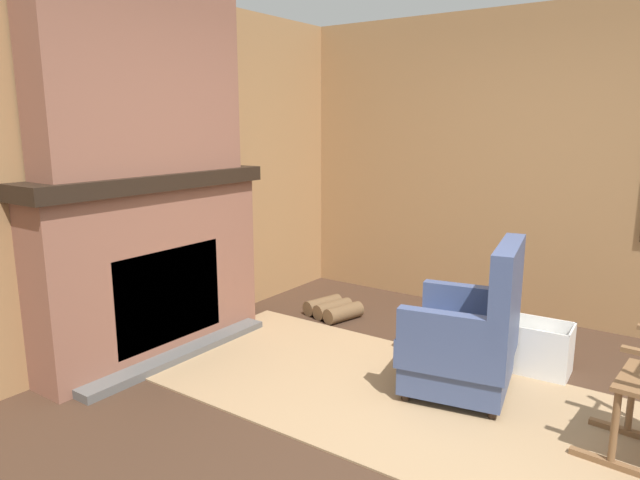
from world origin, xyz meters
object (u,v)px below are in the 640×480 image
Objects in this scene: storage_case at (177,163)px; firewood_stack at (333,309)px; laundry_basket at (538,348)px; armchair at (467,339)px; oil_lamp_vase at (78,165)px.

firewood_stack is at bearing 58.45° from storage_case.
armchair is at bearing -117.31° from laundry_basket.
storage_case is at bearing -158.59° from laundry_basket.
armchair is at bearing 10.29° from storage_case.
storage_case is at bearing -121.55° from firewood_stack.
storage_case is (-0.68, -1.11, 1.33)m from firewood_stack.
armchair is 2.71m from oil_lamp_vase.
laundry_basket is (0.30, 0.58, -0.18)m from armchair.
firewood_stack is at bearing -36.15° from armchair.
armchair is 0.67m from laundry_basket.
oil_lamp_vase is at bearing -109.59° from firewood_stack.
oil_lamp_vase reaches higher than laundry_basket.
laundry_basket is at bearing 35.65° from oil_lamp_vase.
firewood_stack is 1.14× the size of laundry_basket.
firewood_stack is 2.45m from oil_lamp_vase.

